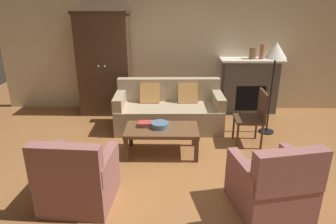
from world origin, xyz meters
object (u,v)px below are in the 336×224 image
(armchair_near_right, at_px, (272,186))
(mantel_vase_terracotta, at_px, (262,51))
(couch, at_px, (169,111))
(fruit_bowl, at_px, (160,125))
(floor_lamp, at_px, (276,56))
(book_stack, at_px, (147,124))
(armchair_near_left, at_px, (78,180))
(armoire, at_px, (105,64))
(coffee_table, at_px, (162,131))
(mantel_vase_bronze, at_px, (253,53))
(side_chair_wooden, at_px, (255,115))
(fireplace, at_px, (249,85))

(armchair_near_right, bearing_deg, mantel_vase_terracotta, 78.24)
(couch, bearing_deg, fruit_bowl, -97.30)
(fruit_bowl, bearing_deg, floor_lamp, 22.57)
(fruit_bowl, distance_m, book_stack, 0.20)
(armchair_near_left, bearing_deg, armoire, 95.24)
(coffee_table, xyz_separation_m, mantel_vase_bronze, (1.75, 1.87, 0.87))
(armoire, relative_size, floor_lamp, 1.28)
(armchair_near_right, bearing_deg, fruit_bowl, 133.46)
(couch, relative_size, side_chair_wooden, 2.15)
(fireplace, relative_size, floor_lamp, 0.79)
(fireplace, distance_m, book_stack, 2.69)
(armoire, xyz_separation_m, fruit_bowl, (1.17, -1.78, -0.56))
(side_chair_wooden, height_order, floor_lamp, floor_lamp)
(mantel_vase_terracotta, xyz_separation_m, armchair_near_right, (-0.67, -3.21, -0.95))
(mantel_vase_bronze, xyz_separation_m, armchair_near_left, (-2.67, -3.11, -0.92))
(couch, relative_size, mantel_vase_terracotta, 6.55)
(mantel_vase_bronze, bearing_deg, couch, -152.97)
(mantel_vase_terracotta, relative_size, floor_lamp, 0.19)
(fireplace, bearing_deg, fruit_bowl, -133.78)
(fruit_bowl, bearing_deg, armchair_near_right, -46.54)
(couch, relative_size, fruit_bowl, 7.02)
(armchair_near_left, bearing_deg, coffee_table, 53.47)
(coffee_table, height_order, floor_lamp, floor_lamp)
(couch, xyz_separation_m, mantel_vase_bronze, (1.65, 0.84, 0.92))
(fireplace, bearing_deg, book_stack, -137.50)
(book_stack, bearing_deg, fireplace, 42.50)
(couch, distance_m, book_stack, 1.02)
(couch, height_order, book_stack, couch)
(fireplace, distance_m, armoire, 2.99)
(armchair_near_right, xyz_separation_m, side_chair_wooden, (0.21, 1.69, 0.20))
(couch, height_order, armchair_near_right, armchair_near_right)
(armchair_near_right, xyz_separation_m, floor_lamp, (0.59, 2.15, 1.06))
(armchair_near_right, bearing_deg, side_chair_wooden, 82.88)
(armchair_near_right, distance_m, side_chair_wooden, 1.71)
(armoire, height_order, mantel_vase_terracotta, armoire)
(side_chair_wooden, bearing_deg, fruit_bowl, -167.97)
(side_chair_wooden, relative_size, floor_lamp, 0.57)
(armoire, xyz_separation_m, couch, (1.30, -0.78, -0.71))
(fireplace, relative_size, coffee_table, 1.15)
(mantel_vase_bronze, height_order, floor_lamp, floor_lamp)
(mantel_vase_terracotta, bearing_deg, armchair_near_left, -132.47)
(book_stack, bearing_deg, armchair_near_right, -43.37)
(fruit_bowl, distance_m, mantel_vase_bronze, 2.68)
(floor_lamp, bearing_deg, armchair_near_right, -105.28)
(couch, xyz_separation_m, book_stack, (-0.33, -0.95, 0.14))
(armoire, distance_m, floor_lamp, 3.23)
(couch, xyz_separation_m, fruit_bowl, (-0.13, -1.00, 0.14))
(coffee_table, distance_m, mantel_vase_terracotta, 2.84)
(book_stack, relative_size, armchair_near_right, 0.29)
(book_stack, bearing_deg, floor_lamp, 19.52)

